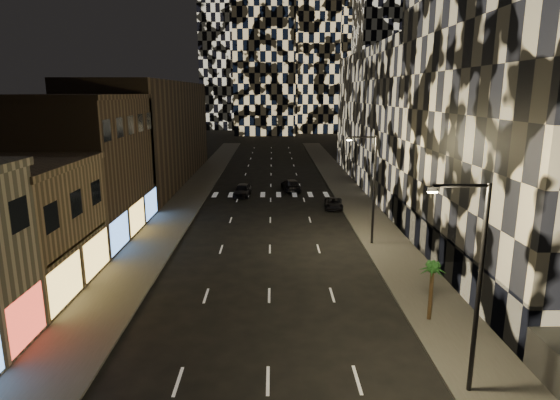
{
  "coord_description": "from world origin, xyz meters",
  "views": [
    {
      "loc": [
        0.24,
        -7.51,
        12.54
      ],
      "look_at": [
        0.7,
        20.89,
        6.0
      ],
      "focal_mm": 30.0,
      "sensor_mm": 36.0,
      "label": 1
    }
  ],
  "objects_px": {
    "car_dark_midlane": "(242,190)",
    "car_dark_rightlane": "(334,203)",
    "car_dark_oncoming": "(291,185)",
    "palm_tree": "(432,272)",
    "streetlight_near": "(474,276)",
    "streetlight_far": "(371,182)"
  },
  "relations": [
    {
      "from": "car_dark_oncoming",
      "to": "car_dark_rightlane",
      "type": "xyz_separation_m",
      "value": [
        4.34,
        -9.69,
        -0.17
      ]
    },
    {
      "from": "streetlight_far",
      "to": "car_dark_midlane",
      "type": "distance_m",
      "value": 22.88
    },
    {
      "from": "streetlight_far",
      "to": "car_dark_midlane",
      "type": "xyz_separation_m",
      "value": [
        -11.85,
        19.02,
        -4.57
      ]
    },
    {
      "from": "streetlight_near",
      "to": "palm_tree",
      "type": "xyz_separation_m",
      "value": [
        0.65,
        6.43,
        -2.41
      ]
    },
    {
      "from": "palm_tree",
      "to": "car_dark_midlane",
      "type": "bearing_deg",
      "value": 110.98
    },
    {
      "from": "streetlight_near",
      "to": "streetlight_far",
      "type": "height_order",
      "value": "same"
    },
    {
      "from": "car_dark_oncoming",
      "to": "streetlight_near",
      "type": "bearing_deg",
      "value": 90.17
    },
    {
      "from": "streetlight_far",
      "to": "car_dark_oncoming",
      "type": "relative_size",
      "value": 1.74
    },
    {
      "from": "streetlight_near",
      "to": "car_dark_rightlane",
      "type": "height_order",
      "value": "streetlight_near"
    },
    {
      "from": "streetlight_near",
      "to": "car_dark_midlane",
      "type": "bearing_deg",
      "value": 106.9
    },
    {
      "from": "streetlight_far",
      "to": "palm_tree",
      "type": "relative_size",
      "value": 2.66
    },
    {
      "from": "streetlight_near",
      "to": "streetlight_far",
      "type": "relative_size",
      "value": 1.0
    },
    {
      "from": "car_dark_oncoming",
      "to": "car_dark_rightlane",
      "type": "height_order",
      "value": "car_dark_oncoming"
    },
    {
      "from": "streetlight_far",
      "to": "car_dark_rightlane",
      "type": "height_order",
      "value": "streetlight_far"
    },
    {
      "from": "car_dark_midlane",
      "to": "car_dark_oncoming",
      "type": "bearing_deg",
      "value": 33.88
    },
    {
      "from": "streetlight_far",
      "to": "car_dark_rightlane",
      "type": "bearing_deg",
      "value": 96.12
    },
    {
      "from": "streetlight_near",
      "to": "car_dark_rightlane",
      "type": "bearing_deg",
      "value": 92.38
    },
    {
      "from": "car_dark_rightlane",
      "to": "car_dark_oncoming",
      "type": "bearing_deg",
      "value": 119.47
    },
    {
      "from": "car_dark_midlane",
      "to": "car_dark_rightlane",
      "type": "bearing_deg",
      "value": -25.67
    },
    {
      "from": "car_dark_rightlane",
      "to": "car_dark_midlane",
      "type": "bearing_deg",
      "value": 154.02
    },
    {
      "from": "streetlight_far",
      "to": "car_dark_oncoming",
      "type": "distance_m",
      "value": 23.5
    },
    {
      "from": "car_dark_oncoming",
      "to": "palm_tree",
      "type": "relative_size",
      "value": 1.53
    }
  ]
}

